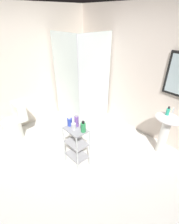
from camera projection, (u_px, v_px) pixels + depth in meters
The scene contains 13 objects.
ground_plane at pixel (72, 169), 2.86m from camera, with size 4.20×4.20×0.02m, color silver.
wall_back at pixel (144, 75), 3.27m from camera, with size 4.20×0.14×2.50m.
wall_left at pixel (15, 73), 3.39m from camera, with size 0.10×4.20×2.50m, color beige.
shower_stall at pixel (82, 100), 4.07m from camera, with size 0.92×0.92×2.00m.
pedestal_sink at pixel (166, 126), 2.93m from camera, with size 0.46×0.37×0.81m.
sink_faucet at pixel (173, 110), 2.85m from camera, with size 0.03×0.03×0.10m, color silver.
toilet at pixel (14, 125), 3.43m from camera, with size 0.37×0.49×0.76m.
storage_cart at pixel (77, 144), 2.75m from camera, with size 0.38×0.28×0.74m.
hand_soap_bottle at pixel (168, 111), 2.79m from camera, with size 0.06×0.06×0.16m.
conditioner_bottle_purple at pixel (77, 121), 2.62m from camera, with size 0.07×0.07×0.23m.
body_wash_bottle_green at pixel (83, 127), 2.50m from camera, with size 0.08×0.08×0.19m.
shampoo_bottle_blue at pixel (70, 122), 2.64m from camera, with size 0.08×0.08×0.16m.
rinse_cup at pixel (74, 126), 2.57m from camera, with size 0.08×0.08×0.10m, color silver.
Camera 1 is at (1.65, -1.08, 2.30)m, focal length 26.57 mm.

